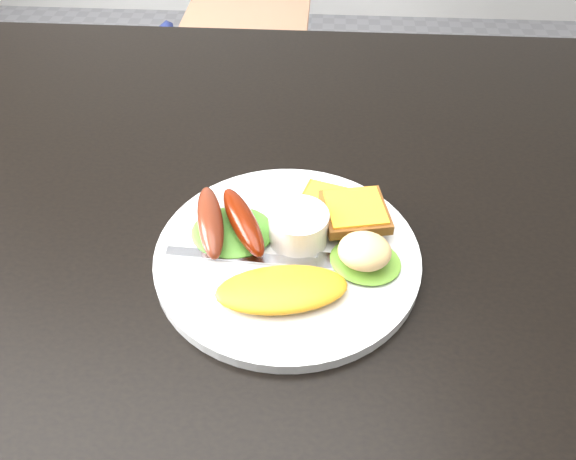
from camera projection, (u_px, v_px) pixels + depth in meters
The scene contains 14 objects.
room_floor at pixel (277, 455), 1.20m from camera, with size 4.00×4.50×0.02m, color gray.
dining_table at pixel (268, 190), 0.68m from camera, with size 1.20×0.80×0.04m, color black.
dining_chair at pixel (249, 15), 1.71m from camera, with size 0.37×0.37×0.04m, color tan.
plate at pixel (287, 255), 0.57m from camera, with size 0.27×0.27×0.01m, color white.
lettuce_left at pixel (233, 231), 0.58m from camera, with size 0.09×0.08×0.01m, color #268719.
lettuce_right at pixel (365, 261), 0.55m from camera, with size 0.07×0.06×0.01m, color #689E2B.
omelette at pixel (282, 289), 0.52m from camera, with size 0.12×0.06×0.02m, color orange.
sausage_a at pixel (210, 221), 0.57m from camera, with size 0.03×0.11×0.03m, color maroon.
sausage_b at pixel (243, 221), 0.57m from camera, with size 0.03×0.11×0.03m, color #5B1101.
ramekin at pixel (299, 227), 0.56m from camera, with size 0.06×0.06×0.04m, color white.
toast_a at pixel (329, 208), 0.60m from camera, with size 0.07×0.07×0.01m, color brown.
toast_b at pixel (355, 212), 0.58m from camera, with size 0.07×0.07×0.01m, color brown.
potato_salad at pixel (365, 251), 0.53m from camera, with size 0.05×0.05×0.03m, color #F8E9A4.
fork at pixel (241, 257), 0.56m from camera, with size 0.15×0.01×0.00m, color #ADAFB7.
Camera 1 is at (0.06, -0.52, 1.17)m, focal length 35.00 mm.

